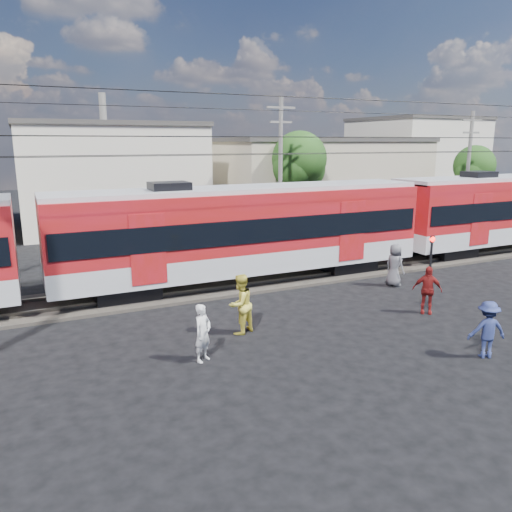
# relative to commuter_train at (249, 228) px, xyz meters

# --- Properties ---
(ground) EXTENTS (120.00, 120.00, 0.00)m
(ground) POSITION_rel_commuter_train_xyz_m (-0.80, -8.00, -2.40)
(ground) COLOR black
(ground) RESTS_ON ground
(track_bed) EXTENTS (70.00, 3.40, 0.12)m
(track_bed) POSITION_rel_commuter_train_xyz_m (-0.80, 0.00, -2.34)
(track_bed) COLOR #2D2823
(track_bed) RESTS_ON ground
(rail_near) EXTENTS (70.00, 0.12, 0.12)m
(rail_near) POSITION_rel_commuter_train_xyz_m (-0.80, -0.75, -2.22)
(rail_near) COLOR #59544C
(rail_near) RESTS_ON track_bed
(rail_far) EXTENTS (70.00, 0.12, 0.12)m
(rail_far) POSITION_rel_commuter_train_xyz_m (-0.80, 0.75, -2.22)
(rail_far) COLOR #59544C
(rail_far) RESTS_ON track_bed
(commuter_train) EXTENTS (50.30, 3.08, 4.17)m
(commuter_train) POSITION_rel_commuter_train_xyz_m (0.00, 0.00, 0.00)
(commuter_train) COLOR black
(commuter_train) RESTS_ON ground
(building_midwest) EXTENTS (12.24, 12.24, 7.30)m
(building_midwest) POSITION_rel_commuter_train_xyz_m (-2.80, 19.00, 1.25)
(building_midwest) COLOR beige
(building_midwest) RESTS_ON ground
(building_mideast) EXTENTS (16.32, 10.20, 6.30)m
(building_mideast) POSITION_rel_commuter_train_xyz_m (13.20, 16.00, 0.75)
(building_mideast) COLOR tan
(building_mideast) RESTS_ON ground
(building_east) EXTENTS (10.20, 10.20, 8.30)m
(building_east) POSITION_rel_commuter_train_xyz_m (27.20, 20.00, 1.75)
(building_east) COLOR beige
(building_east) RESTS_ON ground
(utility_pole_mid) EXTENTS (1.80, 0.24, 8.50)m
(utility_pole_mid) POSITION_rel_commuter_train_xyz_m (5.20, 7.00, 2.13)
(utility_pole_mid) COLOR slate
(utility_pole_mid) RESTS_ON ground
(utility_pole_east) EXTENTS (1.80, 0.24, 8.00)m
(utility_pole_east) POSITION_rel_commuter_train_xyz_m (19.20, 6.00, 1.88)
(utility_pole_east) COLOR slate
(utility_pole_east) RESTS_ON ground
(tree_near) EXTENTS (3.82, 3.64, 6.72)m
(tree_near) POSITION_rel_commuter_train_xyz_m (8.39, 10.09, 2.26)
(tree_near) COLOR #382619
(tree_near) RESTS_ON ground
(tree_far) EXTENTS (3.36, 3.12, 5.76)m
(tree_far) POSITION_rel_commuter_train_xyz_m (23.39, 9.09, 1.59)
(tree_far) COLOR #382619
(tree_far) RESTS_ON ground
(pedestrian_a) EXTENTS (0.72, 0.66, 1.65)m
(pedestrian_a) POSITION_rel_commuter_train_xyz_m (-4.47, -6.69, -1.58)
(pedestrian_a) COLOR silver
(pedestrian_a) RESTS_ON ground
(pedestrian_b) EXTENTS (1.17, 1.07, 1.95)m
(pedestrian_b) POSITION_rel_commuter_train_xyz_m (-2.70, -5.23, -1.43)
(pedestrian_b) COLOR #D9CB43
(pedestrian_b) RESTS_ON ground
(pedestrian_c) EXTENTS (1.22, 0.97, 1.66)m
(pedestrian_c) POSITION_rel_commuter_train_xyz_m (2.88, -9.89, -1.57)
(pedestrian_c) COLOR navy
(pedestrian_c) RESTS_ON ground
(pedestrian_d) EXTENTS (1.05, 0.97, 1.72)m
(pedestrian_d) POSITION_rel_commuter_train_xyz_m (4.09, -6.30, -1.54)
(pedestrian_d) COLOR maroon
(pedestrian_d) RESTS_ON ground
(pedestrian_e) EXTENTS (0.74, 0.98, 1.82)m
(pedestrian_e) POSITION_rel_commuter_train_xyz_m (5.37, -3.07, -1.49)
(pedestrian_e) COLOR #535358
(pedestrian_e) RESTS_ON ground
(car_silver) EXTENTS (4.07, 1.83, 1.36)m
(car_silver) POSITION_rel_commuter_train_xyz_m (21.85, 5.62, -1.72)
(car_silver) COLOR silver
(car_silver) RESTS_ON ground
(crossing_signal) EXTENTS (0.26, 0.26, 1.79)m
(crossing_signal) POSITION_rel_commuter_train_xyz_m (8.27, -2.19, -1.16)
(crossing_signal) COLOR black
(crossing_signal) RESTS_ON ground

